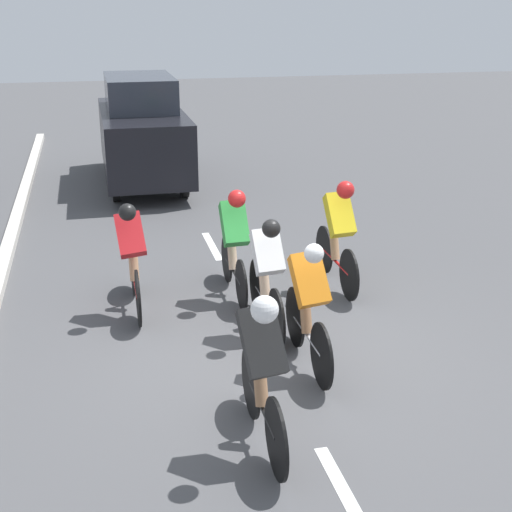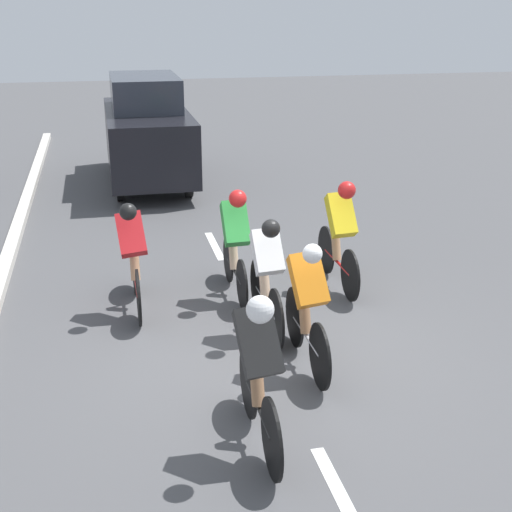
% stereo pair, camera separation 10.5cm
% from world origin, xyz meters
% --- Properties ---
extents(ground_plane, '(60.00, 60.00, 0.00)m').
position_xyz_m(ground_plane, '(0.00, 0.00, 0.00)').
color(ground_plane, '#4C4C4F').
extents(lane_stripe_near, '(0.12, 1.40, 0.01)m').
position_xyz_m(lane_stripe_near, '(0.00, 2.48, 0.00)').
color(lane_stripe_near, white).
rests_on(lane_stripe_near, ground).
extents(lane_stripe_mid, '(0.12, 1.40, 0.01)m').
position_xyz_m(lane_stripe_mid, '(0.00, -0.72, 0.00)').
color(lane_stripe_mid, white).
rests_on(lane_stripe_mid, ground).
extents(lane_stripe_far, '(0.12, 1.40, 0.01)m').
position_xyz_m(lane_stripe_far, '(0.00, -3.92, 0.00)').
color(lane_stripe_far, white).
rests_on(lane_stripe_far, ground).
extents(cyclist_green, '(0.33, 1.66, 1.54)m').
position_xyz_m(cyclist_green, '(0.06, -1.78, 0.81)').
color(cyclist_green, black).
rests_on(cyclist_green, ground).
extents(cyclist_black, '(0.38, 1.66, 1.57)m').
position_xyz_m(cyclist_black, '(0.51, 1.66, 0.82)').
color(cyclist_black, black).
rests_on(cyclist_black, ground).
extents(cyclist_orange, '(0.38, 1.68, 1.51)m').
position_xyz_m(cyclist_orange, '(-0.32, 0.33, 0.77)').
color(cyclist_orange, black).
rests_on(cyclist_orange, ground).
extents(cyclist_white, '(0.35, 1.70, 1.48)m').
position_xyz_m(cyclist_white, '(-0.11, -0.65, 0.76)').
color(cyclist_white, black).
rests_on(cyclist_white, ground).
extents(cyclist_red, '(0.38, 1.73, 1.50)m').
position_xyz_m(cyclist_red, '(1.39, -1.62, 0.77)').
color(cyclist_red, black).
rests_on(cyclist_red, ground).
extents(cyclist_yellow, '(0.35, 1.74, 1.57)m').
position_xyz_m(cyclist_yellow, '(-1.39, -1.79, 0.83)').
color(cyclist_yellow, black).
rests_on(cyclist_yellow, ground).
extents(support_car, '(1.70, 4.51, 2.26)m').
position_xyz_m(support_car, '(0.70, -8.52, 1.13)').
color(support_car, black).
rests_on(support_car, ground).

